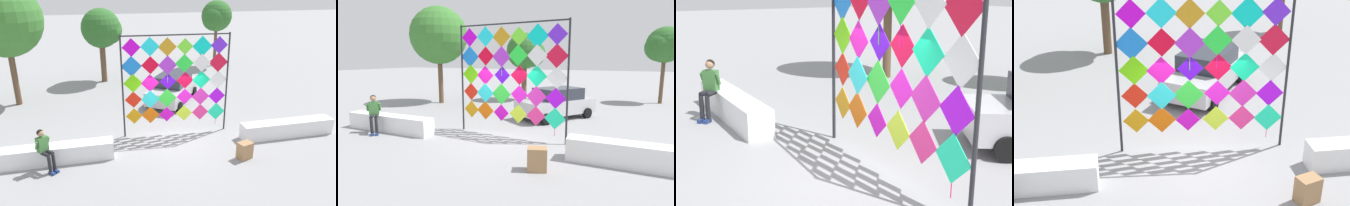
{
  "view_description": "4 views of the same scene",
  "coord_description": "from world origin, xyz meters",
  "views": [
    {
      "loc": [
        -2.98,
        -10.98,
        5.98
      ],
      "look_at": [
        -0.22,
        0.72,
        1.42
      ],
      "focal_mm": 33.51,
      "sensor_mm": 36.0,
      "label": 1
    },
    {
      "loc": [
        4.09,
        -8.28,
        2.94
      ],
      "look_at": [
        0.35,
        -0.02,
        1.42
      ],
      "focal_mm": 28.71,
      "sensor_mm": 36.0,
      "label": 2
    },
    {
      "loc": [
        6.31,
        -3.75,
        3.26
      ],
      "look_at": [
        -0.39,
        0.22,
        1.25
      ],
      "focal_mm": 48.31,
      "sensor_mm": 36.0,
      "label": 3
    },
    {
      "loc": [
        -1.85,
        -9.63,
        6.29
      ],
      "look_at": [
        -0.45,
        0.51,
        1.52
      ],
      "focal_mm": 48.05,
      "sensor_mm": 36.0,
      "label": 4
    }
  ],
  "objects": [
    {
      "name": "ground",
      "position": [
        0.0,
        0.0,
        0.0
      ],
      "size": [
        120.0,
        120.0,
        0.0
      ],
      "primitive_type": "plane",
      "color": "gray"
    },
    {
      "name": "plaza_ledge_left",
      "position": [
        -4.61,
        -0.54,
        0.33
      ],
      "size": [
        4.03,
        0.61,
        0.67
      ],
      "primitive_type": "cube",
      "color": "white",
      "rests_on": "ground"
    },
    {
      "name": "kite_display_rack",
      "position": [
        0.15,
        0.8,
        2.43
      ],
      "size": [
        4.39,
        0.33,
        4.22
      ],
      "color": "#232328",
      "rests_on": "ground"
    },
    {
      "name": "seated_vendor",
      "position": [
        -4.87,
        -1.04,
        0.89
      ],
      "size": [
        0.71,
        0.72,
        1.51
      ],
      "color": "black",
      "rests_on": "ground"
    }
  ]
}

